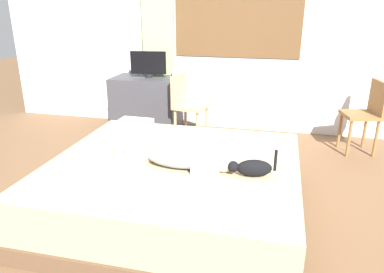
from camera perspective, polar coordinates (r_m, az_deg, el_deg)
The scene contains 11 objects.
ground_plane at distance 3.23m, azimuth -3.21°, elevation -11.39°, with size 16.00×16.00×0.00m, color brown.
back_wall_with_window at distance 5.13m, azimuth 4.68°, elevation 17.37°, with size 6.40×0.14×2.90m.
bed at distance 3.09m, azimuth -2.70°, elevation -7.93°, with size 2.03×1.88×0.48m.
person_lying at distance 2.87m, azimuth -3.73°, elevation -2.38°, with size 0.94×0.29×0.34m.
cat at distance 2.73m, azimuth 9.26°, elevation -4.81°, with size 0.35×0.16×0.21m.
desk at distance 5.15m, azimuth -7.04°, elevation 5.05°, with size 0.90×0.56×0.74m.
tv_monitor at distance 5.02m, azimuth -6.79°, elevation 11.12°, with size 0.48×0.10×0.35m.
cup at distance 5.11m, azimuth -2.78°, elevation 9.79°, with size 0.06×0.06×0.08m, color white.
chair_by_desk at distance 4.65m, azimuth -0.93°, elevation 5.35°, with size 0.45×0.45×0.86m.
chair_spare at distance 4.71m, azimuth 25.56°, elevation 3.58°, with size 0.45×0.45×0.86m.
curtain_left at distance 5.23m, azimuth -5.26°, elevation 15.56°, with size 0.44×0.06×2.58m, color #ADCC75.
Camera 1 is at (0.82, -2.64, 1.67)m, focal length 34.34 mm.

